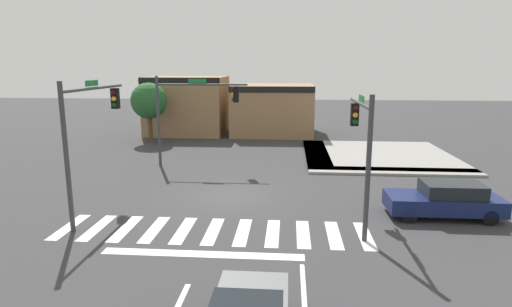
% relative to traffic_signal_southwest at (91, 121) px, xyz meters
% --- Properties ---
extents(ground_plane, '(120.00, 120.00, 0.00)m').
position_rel_traffic_signal_southwest_xyz_m(ground_plane, '(5.30, 2.81, -3.95)').
color(ground_plane, '#353538').
extents(crosswalk_near, '(11.85, 2.68, 0.01)m').
position_rel_traffic_signal_southwest_xyz_m(crosswalk_near, '(5.30, -1.69, -3.94)').
color(crosswalk_near, silver).
rests_on(crosswalk_near, ground_plane).
extents(bike_detector_marking, '(1.08, 1.08, 0.01)m').
position_rel_traffic_signal_southwest_xyz_m(bike_detector_marking, '(6.84, -6.39, -3.95)').
color(bike_detector_marking, yellow).
rests_on(bike_detector_marking, ground_plane).
extents(curb_corner_northeast, '(10.00, 10.60, 0.15)m').
position_rel_traffic_signal_southwest_xyz_m(curb_corner_northeast, '(13.79, 12.22, -3.87)').
color(curb_corner_northeast, gray).
rests_on(curb_corner_northeast, ground_plane).
extents(storefront_row, '(14.94, 6.91, 5.18)m').
position_rel_traffic_signal_southwest_xyz_m(storefront_row, '(2.62, 22.09, -1.51)').
color(storefront_row, '#93704C').
rests_on(storefront_row, ground_plane).
extents(traffic_signal_southwest, '(0.32, 5.56, 5.63)m').
position_rel_traffic_signal_southwest_xyz_m(traffic_signal_southwest, '(0.00, 0.00, 0.00)').
color(traffic_signal_southwest, '#383A3D').
rests_on(traffic_signal_southwest, ground_plane).
extents(traffic_signal_southeast, '(0.32, 4.80, 5.22)m').
position_rel_traffic_signal_southwest_xyz_m(traffic_signal_southeast, '(10.88, -0.44, -0.38)').
color(traffic_signal_southeast, '#383A3D').
rests_on(traffic_signal_southeast, ground_plane).
extents(traffic_signal_northwest, '(5.61, 0.32, 5.57)m').
position_rel_traffic_signal_southwest_xyz_m(traffic_signal_northwest, '(2.25, 8.68, -0.11)').
color(traffic_signal_northwest, '#383A3D').
rests_on(traffic_signal_northwest, ground_plane).
extents(car_navy, '(4.54, 1.86, 1.48)m').
position_rel_traffic_signal_southwest_xyz_m(car_navy, '(14.60, 0.62, -3.20)').
color(car_navy, '#141E4C').
rests_on(car_navy, ground_plane).
extents(roadside_tree, '(2.91, 2.91, 4.86)m').
position_rel_traffic_signal_southwest_xyz_m(roadside_tree, '(-3.20, 16.81, -0.58)').
color(roadside_tree, '#4C3823').
rests_on(roadside_tree, ground_plane).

